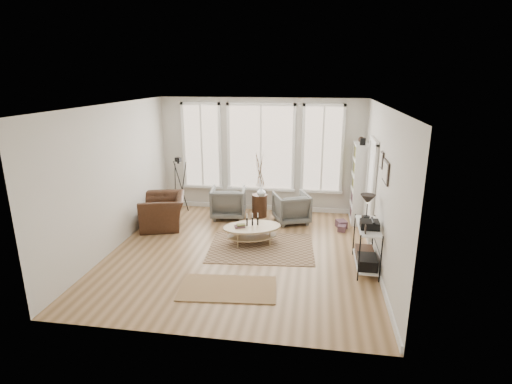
% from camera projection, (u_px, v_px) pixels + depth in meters
% --- Properties ---
extents(room, '(5.50, 5.54, 2.90)m').
position_uv_depth(room, '(242.00, 184.00, 7.64)').
color(room, '#A67F56').
rests_on(room, ground).
extents(bay_window, '(4.14, 0.12, 2.24)m').
position_uv_depth(bay_window, '(261.00, 149.00, 10.15)').
color(bay_window, tan).
rests_on(bay_window, ground).
extents(door, '(0.09, 1.06, 2.22)m').
position_uv_depth(door, '(371.00, 189.00, 8.42)').
color(door, silver).
rests_on(door, ground).
extents(bookcase, '(0.31, 0.85, 2.06)m').
position_uv_depth(bookcase, '(359.00, 183.00, 9.51)').
color(bookcase, white).
rests_on(bookcase, ground).
extents(low_shelf, '(0.38, 1.08, 1.30)m').
position_uv_depth(low_shelf, '(367.00, 242.00, 7.25)').
color(low_shelf, white).
rests_on(low_shelf, ground).
extents(wall_art, '(0.04, 0.88, 0.44)m').
position_uv_depth(wall_art, '(385.00, 169.00, 6.87)').
color(wall_art, black).
rests_on(wall_art, ground).
extents(rug_main, '(2.24, 1.76, 0.01)m').
position_uv_depth(rug_main, '(261.00, 248.00, 8.23)').
color(rug_main, brown).
rests_on(rug_main, ground).
extents(rug_runner, '(1.68, 1.03, 0.01)m').
position_uv_depth(rug_runner, '(228.00, 288.00, 6.65)').
color(rug_runner, brown).
rests_on(rug_runner, ground).
extents(coffee_table, '(1.41, 1.14, 0.56)m').
position_uv_depth(coffee_table, '(252.00, 230.00, 8.37)').
color(coffee_table, tan).
rests_on(coffee_table, ground).
extents(armchair_left, '(0.93, 0.95, 0.77)m').
position_uv_depth(armchair_left, '(228.00, 202.00, 9.92)').
color(armchair_left, '#5F605B').
rests_on(armchair_left, ground).
extents(armchair_right, '(1.01, 1.02, 0.72)m').
position_uv_depth(armchair_right, '(291.00, 208.00, 9.58)').
color(armchair_right, '#5F605B').
rests_on(armchair_right, ground).
extents(side_table, '(0.38, 0.38, 1.59)m').
position_uv_depth(side_table, '(260.00, 187.00, 9.87)').
color(side_table, '#3B2215').
rests_on(side_table, ground).
extents(vase, '(0.25, 0.25, 0.23)m').
position_uv_depth(vase, '(261.00, 192.00, 9.76)').
color(vase, silver).
rests_on(vase, side_table).
extents(accent_chair, '(1.39, 1.30, 0.74)m').
position_uv_depth(accent_chair, '(163.00, 211.00, 9.32)').
color(accent_chair, '#3B2215').
rests_on(accent_chair, ground).
extents(tripod_camera, '(0.51, 0.51, 1.44)m').
position_uv_depth(tripod_camera, '(180.00, 187.00, 10.21)').
color(tripod_camera, black).
rests_on(tripod_camera, ground).
extents(book_stack_near, '(0.28, 0.32, 0.17)m').
position_uv_depth(book_stack_near, '(341.00, 224.00, 9.31)').
color(book_stack_near, brown).
rests_on(book_stack_near, ground).
extents(book_stack_far, '(0.21, 0.25, 0.14)m').
position_uv_depth(book_stack_far, '(342.00, 228.00, 9.10)').
color(book_stack_far, brown).
rests_on(book_stack_far, ground).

